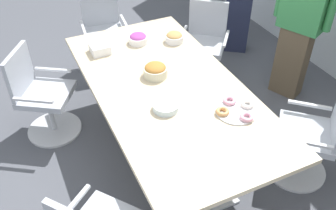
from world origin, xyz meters
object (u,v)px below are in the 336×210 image
Objects in this scene: office_chair_4 at (42,98)px; plate_stack at (166,107)px; person_standing_1 at (301,22)px; snack_bowl_cookies at (174,37)px; snack_bowl_candy_mix at (138,38)px; napkin_pile at (100,49)px; donut_platter at (236,110)px; conference_table at (168,98)px; office_chair_1 at (311,139)px; office_chair_3 at (105,36)px; snack_bowl_pretzels at (155,70)px; office_chair_2 at (204,47)px.

office_chair_4 reaches higher than plate_stack.
person_standing_1 is 9.26× the size of snack_bowl_cookies.
snack_bowl_candy_mix is 0.40m from napkin_pile.
donut_platter is (1.29, 1.33, 0.36)m from office_chair_4.
office_chair_1 is (0.78, 0.98, -0.22)m from conference_table.
person_standing_1 is at bearing 112.06° from office_chair_4.
donut_platter is (0.52, 0.34, 0.14)m from conference_table.
office_chair_1 and office_chair_4 have the same top height.
office_chair_3 reaches higher than snack_bowl_cookies.
snack_bowl_cookies is at bearing 81.51° from napkin_pile.
office_chair_3 is at bearing -179.05° from snack_bowl_pretzels.
office_chair_1 is 4.28× the size of snack_bowl_pretzels.
office_chair_3 is at bearing -156.82° from snack_bowl_cookies.
office_chair_1 reaches higher than snack_bowl_candy_mix.
office_chair_3 is at bearing -169.79° from donut_platter.
office_chair_4 is (0.18, -1.90, 0.00)m from office_chair_2.
conference_table is at bearing 24.37° from napkin_pile.
plate_stack is (-0.51, -1.12, 0.37)m from office_chair_1.
conference_table is at bearing 98.32° from office_chair_3.
snack_bowl_cookies is at bearing 119.61° from office_chair_3.
conference_table is 2.64× the size of office_chair_3.
snack_bowl_candy_mix is (-0.61, 0.08, -0.01)m from snack_bowl_pretzels.
donut_platter is at bearing 108.18° from office_chair_2.
conference_table is 2.64× the size of office_chair_2.
office_chair_2 is at bearing 158.94° from donut_platter.
office_chair_1 is 1.29m from plate_stack.
snack_bowl_pretzels is 0.67m from napkin_pile.
snack_bowl_cookies is at bearing 150.59° from plate_stack.
conference_table is 2.64× the size of office_chair_4.
office_chair_3 and office_chair_4 have the same top height.
snack_bowl_pretzels is at bearing 166.31° from plate_stack.
snack_bowl_pretzels is (1.51, 0.02, 0.40)m from office_chair_3.
person_standing_1 is 1.31m from snack_bowl_cookies.
office_chair_4 reaches higher than donut_platter.
office_chair_3 reaches higher than donut_platter.
office_chair_3 is 4.40× the size of plate_stack.
person_standing_1 reaches higher than conference_table.
person_standing_1 is 8.19× the size of plate_stack.
snack_bowl_cookies is at bearing 150.23° from conference_table.
napkin_pile is at bearing -98.49° from snack_bowl_cookies.
snack_bowl_candy_mix is at bearing 102.97° from office_chair_3.
snack_bowl_pretzels is 1.03× the size of plate_stack.
napkin_pile is at bearing -151.83° from donut_platter.
office_chair_2 is 1.90m from office_chair_4.
office_chair_4 is 0.54× the size of person_standing_1.
snack_bowl_cookies is (-0.39, -1.25, -0.08)m from person_standing_1.
person_standing_1 is 9.64× the size of napkin_pile.
office_chair_2 is 5.18× the size of napkin_pile.
napkin_pile is (-0.50, -1.99, -0.09)m from person_standing_1.
snack_bowl_pretzels is at bearing 91.63° from office_chair_4.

